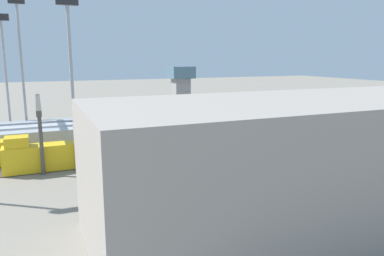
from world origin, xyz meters
The scene contains 16 objects.
ground_plane centered at (0.00, 0.00, 0.00)m, with size 400.00×400.00×0.00m, color gray.
track_bed_0 centered at (0.00, -10.00, 0.06)m, with size 140.00×2.80×0.12m, color #3D3833.
track_bed_1 centered at (0.00, -5.00, 0.06)m, with size 140.00×2.80×0.12m, color #4C443D.
track_bed_2 centered at (0.00, 0.00, 0.06)m, with size 140.00×2.80×0.12m, color #4C443D.
track_bed_3 centered at (0.00, 5.00, 0.06)m, with size 140.00×2.80×0.12m, color #3D3833.
track_bed_4 centered at (0.00, 10.00, 0.06)m, with size 140.00×2.80×0.12m, color #3D3833.
train_on_track_0 centered at (-1.77, -10.00, 2.01)m, with size 119.80×3.06×3.80m.
train_on_track_1 centered at (9.81, -5.00, 2.07)m, with size 90.60×3.06×4.40m.
train_on_track_4 centered at (19.07, 10.00, 2.16)m, with size 10.00×3.00×5.00m.
train_on_track_2 centered at (-19.87, 0.00, 2.09)m, with size 90.60×3.00×4.40m.
light_mast_0 centered at (21.00, -12.01, 16.89)m, with size 2.80×0.70×26.39m.
light_mast_2 centered at (23.91, -13.64, 15.30)m, with size 2.80×0.70×23.51m.
light_mast_3 centered at (14.34, 12.14, 15.29)m, with size 2.80×0.70×23.50m.
signal_gantry centered at (18.72, 0.00, 7.42)m, with size 0.70×25.00×8.80m.
maintenance_shed centered at (-7.67, 37.43, 6.00)m, with size 47.22×15.84×12.01m, color #9E9389.
control_tower centered at (-15.81, -25.17, 7.84)m, with size 6.00×6.00×13.41m.
Camera 1 is at (18.72, 63.77, 15.63)m, focal length 34.22 mm.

